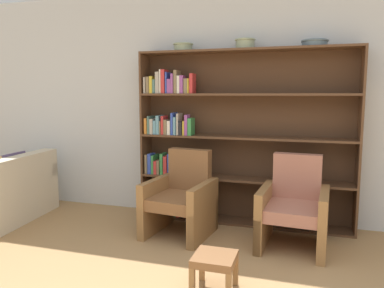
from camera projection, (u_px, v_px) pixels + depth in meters
The scene contains 8 objects.
wall_back at pixel (257, 105), 4.37m from camera, with size 12.00×0.06×2.75m.
bookshelf at pixel (224, 138), 4.36m from camera, with size 2.46×0.30×2.00m.
bowl_slate at pixel (183, 47), 4.34m from camera, with size 0.24×0.24×0.09m.
bowl_cream at pixel (245, 43), 4.13m from camera, with size 0.23×0.23×0.11m.
bowl_sage at pixel (315, 43), 3.92m from camera, with size 0.28×0.28×0.07m.
armchair_leather at pixel (181, 199), 4.03m from camera, with size 0.72×0.75×0.89m.
armchair_cushioned at pixel (294, 208), 3.69m from camera, with size 0.69×0.72×0.89m.
footstool at pixel (215, 262), 2.84m from camera, with size 0.32×0.32×0.29m.
Camera 1 is at (0.57, -1.74, 1.50)m, focal length 35.00 mm.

